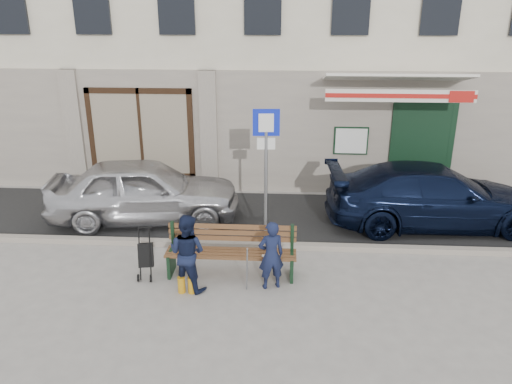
# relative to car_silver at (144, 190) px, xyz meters

# --- Properties ---
(ground) EXTENTS (80.00, 80.00, 0.00)m
(ground) POSITION_rel_car_silver_xyz_m (2.61, -2.80, -0.74)
(ground) COLOR #9E9991
(ground) RESTS_ON ground
(asphalt_lane) EXTENTS (60.00, 3.20, 0.01)m
(asphalt_lane) POSITION_rel_car_silver_xyz_m (2.61, 0.30, -0.73)
(asphalt_lane) COLOR #282828
(asphalt_lane) RESTS_ON ground
(curb) EXTENTS (60.00, 0.18, 0.12)m
(curb) POSITION_rel_car_silver_xyz_m (2.61, -1.30, -0.68)
(curb) COLOR #9E9384
(curb) RESTS_ON ground
(car_silver) EXTENTS (4.51, 2.28, 1.47)m
(car_silver) POSITION_rel_car_silver_xyz_m (0.00, 0.00, 0.00)
(car_silver) COLOR silver
(car_silver) RESTS_ON ground
(car_navy) EXTENTS (4.91, 2.22, 1.40)m
(car_navy) POSITION_rel_car_silver_xyz_m (6.58, 0.15, -0.04)
(car_navy) COLOR black
(car_navy) RESTS_ON ground
(parking_sign) EXTENTS (0.53, 0.09, 2.85)m
(parking_sign) POSITION_rel_car_silver_xyz_m (2.84, -1.04, 1.19)
(parking_sign) COLOR gray
(parking_sign) RESTS_ON ground
(bench) EXTENTS (2.40, 1.17, 0.98)m
(bench) POSITION_rel_car_silver_xyz_m (2.22, -2.42, -0.28)
(bench) COLOR brown
(bench) RESTS_ON ground
(man) EXTENTS (0.53, 0.43, 1.27)m
(man) POSITION_rel_car_silver_xyz_m (3.01, -2.82, -0.10)
(man) COLOR #151B3A
(man) RESTS_ON ground
(woman) EXTENTS (0.83, 0.74, 1.41)m
(woman) POSITION_rel_car_silver_xyz_m (1.56, -2.94, -0.03)
(woman) COLOR #131A36
(woman) RESTS_ON ground
(stroller) EXTENTS (0.31, 0.42, 0.94)m
(stroller) POSITION_rel_car_silver_xyz_m (0.71, -2.59, -0.32)
(stroller) COLOR black
(stroller) RESTS_ON ground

